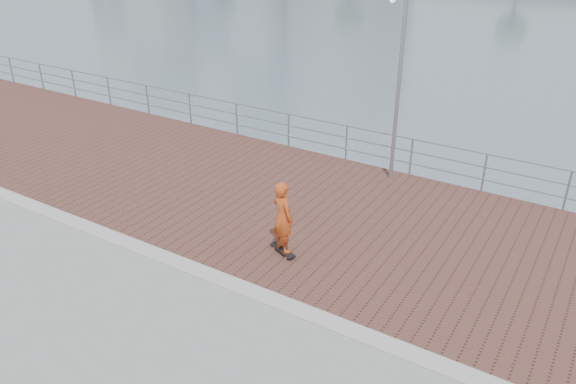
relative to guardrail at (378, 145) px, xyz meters
The scene contains 7 objects.
water 7.50m from the guardrail, 90.00° to the right, with size 400.00×400.00×0.00m, color slate.
brick_lane 3.47m from the guardrail, 90.00° to the right, with size 40.00×6.80×0.02m, color brown.
curb 7.03m from the guardrail, 90.00° to the right, with size 40.00×0.40×0.06m, color #B7B5AD.
guardrail is the anchor object (origin of this frame).
street_lamp 3.45m from the guardrail, 54.32° to the right, with size 0.41×1.18×5.56m.
skateboard 5.50m from the guardrail, 88.45° to the right, with size 0.76×0.48×0.09m.
skateboarder 5.47m from the guardrail, 88.45° to the right, with size 0.60×0.40×1.66m, color #CF4C1B.
Camera 1 is at (5.80, -7.35, 6.83)m, focal length 35.00 mm.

